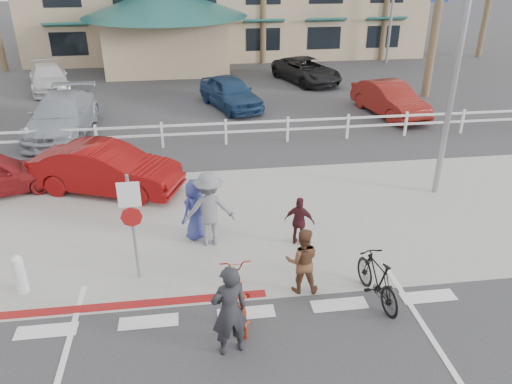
{
  "coord_description": "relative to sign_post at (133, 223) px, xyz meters",
  "views": [
    {
      "loc": [
        -0.91,
        -7.54,
        6.88
      ],
      "look_at": [
        0.57,
        3.24,
        1.5
      ],
      "focal_mm": 35.0,
      "sensor_mm": 36.0,
      "label": 1
    }
  ],
  "objects": [
    {
      "name": "ground",
      "position": [
        2.3,
        -2.2,
        -1.45
      ],
      "size": [
        140.0,
        140.0,
        0.0
      ],
      "primitive_type": "plane",
      "color": "#333335"
    },
    {
      "name": "sidewalk_plaza",
      "position": [
        2.3,
        2.3,
        -1.44
      ],
      "size": [
        22.0,
        7.0,
        0.01
      ],
      "primitive_type": "cube",
      "color": "gray",
      "rests_on": "ground"
    },
    {
      "name": "cross_street",
      "position": [
        2.3,
        6.3,
        -1.45
      ],
      "size": [
        40.0,
        5.0,
        0.01
      ],
      "primitive_type": "cube",
      "color": "#333335",
      "rests_on": "ground"
    },
    {
      "name": "parking_lot",
      "position": [
        2.3,
        15.8,
        -1.45
      ],
      "size": [
        50.0,
        16.0,
        0.01
      ],
      "primitive_type": "cube",
      "color": "#333335",
      "rests_on": "ground"
    },
    {
      "name": "curb_red",
      "position": [
        -0.7,
        -1.0,
        -1.44
      ],
      "size": [
        7.0,
        0.25,
        0.02
      ],
      "primitive_type": "cube",
      "color": "maroon",
      "rests_on": "ground"
    },
    {
      "name": "rail_fence",
      "position": [
        2.8,
        8.3,
        -0.95
      ],
      "size": [
        29.4,
        0.16,
        1.0
      ],
      "primitive_type": null,
      "color": "silver",
      "rests_on": "ground"
    },
    {
      "name": "sign_post",
      "position": [
        0.0,
        0.0,
        0.0
      ],
      "size": [
        0.5,
        0.1,
        2.9
      ],
      "primitive_type": null,
      "color": "gray",
      "rests_on": "ground"
    },
    {
      "name": "bollard_0",
      "position": [
        -2.5,
        -0.2,
        -0.97
      ],
      "size": [
        0.26,
        0.26,
        0.95
      ],
      "primitive_type": null,
      "color": "silver",
      "rests_on": "ground"
    },
    {
      "name": "streetlight_0",
      "position": [
        8.8,
        3.3,
        3.05
      ],
      "size": [
        0.6,
        2.0,
        9.0
      ],
      "primitive_type": null,
      "color": "gray",
      "rests_on": "ground"
    },
    {
      "name": "info_sign",
      "position": [
        16.3,
        19.8,
        1.35
      ],
      "size": [
        1.2,
        0.16,
        5.6
      ],
      "primitive_type": null,
      "color": "navy",
      "rests_on": "ground"
    },
    {
      "name": "bike_red",
      "position": [
        2.15,
        -1.62,
        -0.96
      ],
      "size": [
        0.71,
        1.9,
        0.99
      ],
      "primitive_type": "imported",
      "rotation": [
        0.0,
        0.0,
        3.17
      ],
      "color": "#99210B",
      "rests_on": "ground"
    },
    {
      "name": "rider_red",
      "position": [
        1.88,
        -2.61,
        -0.5
      ],
      "size": [
        0.79,
        0.62,
        1.9
      ],
      "primitive_type": "imported",
      "rotation": [
        0.0,
        0.0,
        3.39
      ],
      "color": "black",
      "rests_on": "ground"
    },
    {
      "name": "bike_black",
      "position": [
        5.11,
        -1.52,
        -0.91
      ],
      "size": [
        0.75,
        1.84,
        1.07
      ],
      "primitive_type": "imported",
      "rotation": [
        0.0,
        0.0,
        3.28
      ],
      "color": "black",
      "rests_on": "ground"
    },
    {
      "name": "rider_black",
      "position": [
        3.6,
        -0.96,
        -0.68
      ],
      "size": [
        0.83,
        0.69,
        1.54
      ],
      "primitive_type": "imported",
      "rotation": [
        0.0,
        0.0,
        2.99
      ],
      "color": "brown",
      "rests_on": "ground"
    },
    {
      "name": "pedestrian_a",
      "position": [
        1.72,
        1.27,
        -0.46
      ],
      "size": [
        1.28,
        0.74,
        1.97
      ],
      "primitive_type": "imported",
      "rotation": [
        0.0,
        0.0,
        3.15
      ],
      "color": "slate",
      "rests_on": "ground"
    },
    {
      "name": "pedestrian_child",
      "position": [
        3.96,
        0.92,
        -0.79
      ],
      "size": [
        0.83,
        0.62,
        1.32
      ],
      "primitive_type": "imported",
      "rotation": [
        0.0,
        0.0,
        2.71
      ],
      "color": "#41151B",
      "rests_on": "ground"
    },
    {
      "name": "pedestrian_b",
      "position": [
        1.38,
        1.62,
        -0.63
      ],
      "size": [
        0.94,
        0.93,
        1.64
      ],
      "primitive_type": "imported",
      "rotation": [
        0.0,
        0.0,
        3.89
      ],
      "color": "navy",
      "rests_on": "ground"
    },
    {
      "name": "car_white_sedan",
      "position": [
        -1.25,
        4.74,
        -0.7
      ],
      "size": [
        4.82,
        3.09,
        1.5
      ],
      "primitive_type": "imported",
      "rotation": [
        0.0,
        0.0,
        1.21
      ],
      "color": "#6F0708",
      "rests_on": "ground"
    },
    {
      "name": "lot_car_1",
      "position": [
        -3.71,
        10.36,
        -0.67
      ],
      "size": [
        2.38,
        5.43,
        1.55
      ],
      "primitive_type": "imported",
      "rotation": [
        0.0,
        0.0,
        -0.04
      ],
      "color": "#9299A3",
      "rests_on": "ground"
    },
    {
      "name": "lot_car_2",
      "position": [
        3.32,
        13.15,
        -0.72
      ],
      "size": [
        3.09,
        4.63,
        1.46
      ],
      "primitive_type": "imported",
      "rotation": [
        0.0,
        0.0,
        0.35
      ],
      "color": "navy",
      "rests_on": "ground"
    },
    {
      "name": "lot_car_3",
      "position": [
        10.27,
        11.04,
        -0.72
      ],
      "size": [
        2.39,
        4.64,
        1.46
      ],
      "primitive_type": "imported",
      "rotation": [
        0.0,
        0.0,
        0.2
      ],
      "color": "maroon",
      "rests_on": "ground"
    },
    {
      "name": "lot_car_4",
      "position": [
        -5.85,
        17.61,
        -0.79
      ],
      "size": [
        3.0,
        4.88,
        1.32
      ],
      "primitive_type": "imported",
      "rotation": [
        0.0,
        0.0,
        0.27
      ],
      "color": "silver",
      "rests_on": "ground"
    },
    {
      "name": "lot_car_5",
      "position": [
        7.95,
        17.46,
        -0.79
      ],
      "size": [
        3.63,
        5.2,
        1.32
      ],
      "primitive_type": "imported",
      "rotation": [
        0.0,
        0.0,
        0.34
      ],
      "color": "black",
      "rests_on": "ground"
    }
  ]
}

